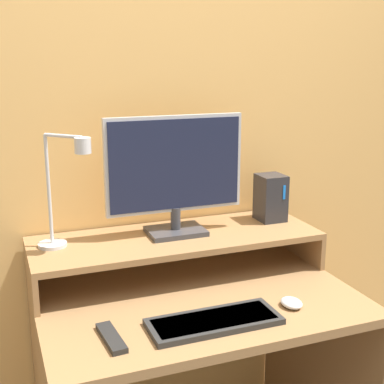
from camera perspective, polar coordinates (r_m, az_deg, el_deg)
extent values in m
cube|color=#E5AD60|center=(2.05, -3.77, 6.06)|extent=(6.00, 0.05, 2.50)
cube|color=olive|center=(1.82, 0.36, -11.17)|extent=(1.04, 0.74, 0.03)
cube|color=olive|center=(2.22, 13.16, -17.92)|extent=(0.03, 0.74, 0.74)
cube|color=olive|center=(1.87, -16.78, -8.66)|extent=(0.02, 0.36, 0.12)
cube|color=olive|center=(2.17, 11.16, -5.05)|extent=(0.02, 0.36, 0.12)
cube|color=olive|center=(1.93, -1.71, -4.96)|extent=(1.04, 0.36, 0.02)
cube|color=#38383D|center=(1.95, -1.75, -4.20)|extent=(0.20, 0.15, 0.02)
cylinder|color=#38383D|center=(1.93, -1.76, -2.82)|extent=(0.04, 0.04, 0.08)
cube|color=#B7B7BC|center=(1.89, -1.85, 3.01)|extent=(0.50, 0.02, 0.34)
cube|color=#191E38|center=(1.88, -1.74, 2.95)|extent=(0.48, 0.01, 0.32)
cylinder|color=silver|center=(1.88, -14.65, -5.44)|extent=(0.10, 0.10, 0.01)
cylinder|color=silver|center=(1.83, -15.03, 0.19)|extent=(0.01, 0.01, 0.37)
cylinder|color=silver|center=(1.75, -13.57, 5.83)|extent=(0.11, 0.11, 0.01)
cylinder|color=silver|center=(1.71, -11.58, 4.89)|extent=(0.05, 0.05, 0.05)
cube|color=#28282D|center=(2.11, 8.38, -0.60)|extent=(0.10, 0.11, 0.18)
cube|color=#1972F2|center=(2.06, 9.81, -0.04)|extent=(0.01, 0.00, 0.05)
cube|color=#282828|center=(1.62, 2.38, -13.64)|extent=(0.40, 0.15, 0.02)
cube|color=black|center=(1.62, 2.39, -13.47)|extent=(0.36, 0.12, 0.01)
ellipsoid|color=silver|center=(1.75, 10.56, -11.54)|extent=(0.06, 0.08, 0.03)
cube|color=black|center=(1.56, -8.60, -15.12)|extent=(0.06, 0.17, 0.02)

